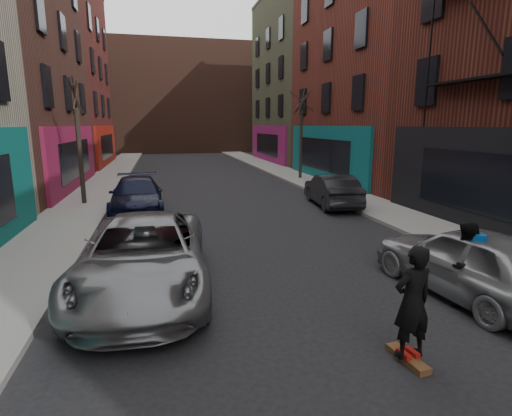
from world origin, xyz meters
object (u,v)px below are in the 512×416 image
parked_left_far (144,256)px  parked_right_far (471,262)px  tree_right_far (301,125)px  parked_left_end (137,196)px  skateboard (408,358)px  skateboarder (412,302)px  pedestrian (464,264)px  tree_left_far (78,129)px  parked_right_end (332,190)px

parked_left_far → parked_right_far: bearing=-12.6°
tree_right_far → parked_left_end: (-9.98, -8.26, -2.80)m
skateboard → tree_right_far: bearing=69.5°
skateboarder → pedestrian: 2.66m
tree_left_far → parked_left_far: tree_left_far is taller
tree_right_far → parked_right_end: (-1.60, -8.68, -2.82)m
parked_left_far → skateboard: parked_left_far is taller
tree_right_far → pedestrian: bearing=-99.7°
tree_left_far → tree_right_far: (12.40, 6.00, 0.15)m
skateboard → skateboarder: size_ratio=0.46×
parked_left_end → parked_left_far: bearing=-87.6°
parked_left_far → skateboard: size_ratio=7.16×
tree_left_far → skateboarder: bearing=-63.6°
parked_left_end → skateboarder: skateboarder is taller
skateboard → pedestrian: bearing=28.7°
parked_left_end → skateboarder: size_ratio=2.86×
parked_right_end → tree_right_far: bearing=-93.9°
tree_right_far → parked_right_far: size_ratio=1.51×
tree_left_far → parked_right_far: tree_left_far is taller
tree_right_far → skateboard: 21.12m
skateboarder → skateboard: bearing=180.0°
skateboard → skateboarder: bearing=0.0°
parked_left_far → parked_right_end: bearing=47.9°
parked_right_far → tree_right_far: bearing=-104.3°
parked_right_end → skateboard: parked_right_end is taller
parked_left_end → skateboarder: bearing=-70.6°
tree_left_far → parked_right_end: bearing=-13.9°
parked_left_end → tree_right_far: bearing=37.9°
parked_left_far → parked_left_end: size_ratio=1.14×
parked_left_far → tree_left_far: bearing=109.2°
skateboard → tree_left_far: bearing=110.8°
parked_right_far → pedestrian: bearing=30.6°
tree_left_far → parked_right_end: (10.80, -2.68, -2.67)m
tree_right_far → parked_right_far: (-2.74, -18.29, -2.76)m
tree_right_far → pedestrian: (-3.20, -18.63, -2.67)m
parked_left_far → parked_right_end: (7.80, 7.73, -0.08)m
parked_left_far → pedestrian: (6.20, -2.22, 0.07)m
parked_left_end → skateboard: size_ratio=6.29×
tree_left_far → parked_left_end: (2.42, -2.26, -2.65)m
skateboarder → parked_left_far: bearing=-48.4°
tree_right_far → parked_right_end: bearing=-100.4°
parked_left_end → parked_right_far: parked_right_far is taller
tree_right_far → skateboarder: (-5.40, -20.12, -2.55)m
parked_right_far → pedestrian: size_ratio=2.64×
tree_right_far → parked_right_end: tree_right_far is taller
parked_left_end → skateboard: parked_left_end is taller
parked_right_far → skateboard: size_ratio=5.64×
parked_right_far → skateboard: 3.31m
parked_right_far → skateboarder: skateboarder is taller
parked_left_far → pedestrian: 6.59m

